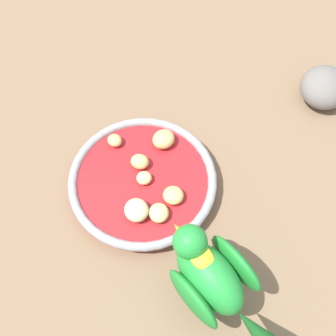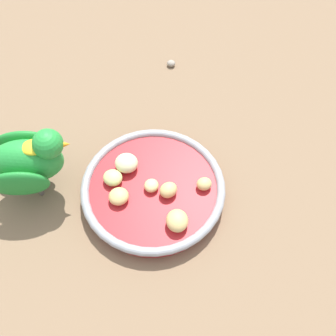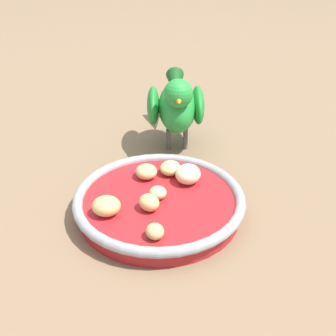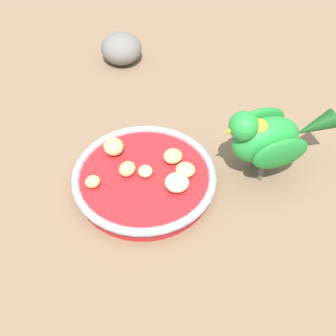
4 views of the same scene
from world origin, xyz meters
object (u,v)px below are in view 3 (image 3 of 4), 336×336
feeding_bowl (159,203)px  apple_piece_3 (149,202)px  apple_piece_1 (158,193)px  apple_piece_6 (146,172)px  apple_piece_0 (106,206)px  parrot (177,103)px  apple_piece_4 (188,174)px  apple_piece_5 (172,168)px  apple_piece_2 (155,231)px

feeding_bowl → apple_piece_3: size_ratio=7.94×
apple_piece_1 → apple_piece_3: apple_piece_3 is taller
apple_piece_1 → apple_piece_6: bearing=-173.1°
apple_piece_0 → apple_piece_3: size_ratio=1.26×
feeding_bowl → apple_piece_6: size_ratio=7.29×
apple_piece_0 → parrot: size_ratio=0.19×
apple_piece_1 → apple_piece_3: (0.02, -0.02, 0.00)m
apple_piece_1 → apple_piece_3: bearing=-34.3°
apple_piece_3 → apple_piece_0: bearing=-91.4°
apple_piece_0 → apple_piece_1: 0.08m
apple_piece_0 → parrot: 0.26m
apple_piece_3 → parrot: 0.23m
apple_piece_1 → parrot: parrot is taller
apple_piece_0 → apple_piece_4: 0.13m
apple_piece_0 → apple_piece_3: 0.06m
apple_piece_3 → apple_piece_5: apple_piece_3 is taller
apple_piece_6 → feeding_bowl: bearing=7.7°
apple_piece_3 → apple_piece_4: 0.09m
apple_piece_3 → apple_piece_5: (-0.08, 0.05, -0.00)m
apple_piece_4 → apple_piece_6: bearing=-113.7°
apple_piece_0 → apple_piece_6: (-0.08, 0.07, -0.00)m
apple_piece_0 → apple_piece_3: (0.00, 0.06, -0.00)m
apple_piece_3 → apple_piece_4: bearing=129.3°
feeding_bowl → apple_piece_3: bearing=-39.6°
apple_piece_1 → apple_piece_4: bearing=121.2°
parrot → apple_piece_4: bearing=3.9°
apple_piece_0 → apple_piece_2: 0.08m
apple_piece_0 → apple_piece_2: bearing=41.2°
apple_piece_0 → feeding_bowl: bearing=105.1°
apple_piece_2 → parrot: bearing=161.8°
apple_piece_0 → apple_piece_6: apple_piece_0 is taller
apple_piece_3 → apple_piece_6: apple_piece_3 is taller
apple_piece_5 → apple_piece_0: bearing=-52.6°
apple_piece_2 → apple_piece_0: bearing=-138.8°
apple_piece_5 → apple_piece_4: bearing=32.4°
apple_piece_1 → apple_piece_6: size_ratio=0.75×
apple_piece_0 → apple_piece_1: apple_piece_0 is taller
feeding_bowl → apple_piece_6: apple_piece_6 is taller
apple_piece_4 → apple_piece_6: 0.06m
apple_piece_5 → apple_piece_6: (0.00, -0.04, 0.00)m
apple_piece_0 → apple_piece_4: (-0.05, 0.12, 0.00)m
apple_piece_6 → parrot: size_ratio=0.16×
apple_piece_3 → apple_piece_6: 0.08m
apple_piece_4 → parrot: 0.16m
apple_piece_4 → parrot: size_ratio=0.19×
apple_piece_5 → parrot: (-0.13, 0.04, 0.05)m
parrot → apple_piece_1: bearing=-9.5°
apple_piece_2 → apple_piece_6: 0.14m
parrot → apple_piece_3: bearing=-11.3°
apple_piece_6 → parrot: (-0.13, 0.08, 0.05)m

